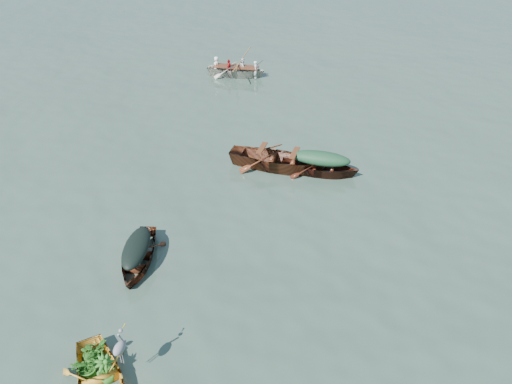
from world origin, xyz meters
TOP-DOWN VIEW (x-y plane):
  - ground at (0.00, 0.00)m, footprint 140.00×140.00m
  - dark_covered_boat at (-2.17, -0.59)m, footprint 2.10×3.62m
  - green_tarp_boat at (1.79, 5.81)m, footprint 4.06×1.50m
  - open_wooden_boat at (0.23, 5.70)m, footprint 5.17×1.64m
  - rowed_boat at (-4.50, 14.18)m, footprint 4.48×1.87m
  - dark_tarp_cover at (-2.17, -0.59)m, footprint 1.16×1.99m
  - green_tarp_cover at (1.79, 5.81)m, footprint 2.23×0.83m
  - thwart_benches at (0.23, 5.70)m, footprint 2.59×0.98m
  - heron at (-0.51, -4.13)m, footprint 0.48×0.48m
  - dinghy_weeds at (-1.24, -4.15)m, footprint 1.13×1.13m
  - rowers at (-4.50, 14.18)m, footprint 3.17×1.56m
  - oars at (-4.50, 14.18)m, footprint 0.94×2.66m

SIDE VIEW (x-z plane):
  - ground at x=0.00m, z-range 0.00..0.00m
  - dark_covered_boat at x=-2.17m, z-range -0.42..0.42m
  - green_tarp_boat at x=1.79m, z-range -0.45..0.45m
  - open_wooden_boat at x=0.23m, z-range -0.63..0.63m
  - rowed_boat at x=-4.50m, z-range -0.52..0.52m
  - oars at x=-4.50m, z-range 0.52..0.58m
  - dark_tarp_cover at x=-2.17m, z-range 0.42..0.82m
  - thwart_benches at x=0.23m, z-range 0.63..0.67m
  - green_tarp_cover at x=1.79m, z-range 0.45..0.97m
  - dinghy_weeds at x=-1.24m, z-range 0.45..1.05m
  - rowers at x=-4.50m, z-range 0.52..1.28m
  - heron at x=-0.51m, z-range 0.45..1.37m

